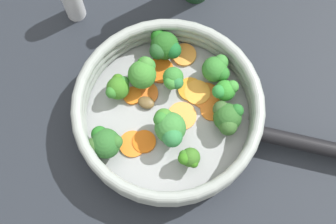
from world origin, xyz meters
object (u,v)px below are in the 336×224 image
Objects in this scene: carrot_slice_8 at (182,116)px; carrot_slice_9 at (206,96)px; broccoli_floret_7 at (104,143)px; broccoli_floret_2 at (227,117)px; broccoli_floret_5 at (189,158)px; carrot_slice_2 at (184,55)px; carrot_slice_4 at (142,140)px; carrot_slice_3 at (197,93)px; carrot_slice_5 at (160,70)px; carrot_slice_6 at (133,144)px; broccoli_floret_9 at (118,87)px; carrot_slice_7 at (212,110)px; carrot_slice_0 at (146,93)px; broccoli_floret_4 at (169,127)px; carrot_slice_1 at (132,96)px; mushroom_piece_0 at (146,103)px; skillet at (168,117)px; carrot_slice_10 at (189,88)px; broccoli_floret_1 at (173,80)px; broccoli_floret_3 at (164,46)px; broccoli_floret_8 at (143,71)px; broccoli_floret_6 at (225,90)px; broccoli_floret_0 at (217,69)px.

carrot_slice_8 is 0.05m from carrot_slice_9.
carrot_slice_8 is 0.13m from broccoli_floret_7.
broccoli_floret_2 is 0.09m from broccoli_floret_5.
carrot_slice_2 is at bearing 37.30° from carrot_slice_8.
carrot_slice_8 is at bearing -17.81° from carrot_slice_4.
carrot_slice_3 and carrot_slice_5 have the same top height.
carrot_slice_2 reaches higher than carrot_slice_6.
broccoli_floret_9 reaches higher than carrot_slice_9.
broccoli_floret_5 is at bearing -123.99° from carrot_slice_5.
carrot_slice_7 is at bearing -116.06° from carrot_slice_2.
carrot_slice_0 is 0.08m from broccoli_floret_4.
carrot_slice_1 is at bearing 129.86° from carrot_slice_9.
carrot_slice_4 is 0.79× the size of carrot_slice_8.
carrot_slice_2 is at bearing 29.09° from broccoli_floret_4.
skillet is at bearing -78.77° from mushroom_piece_0.
carrot_slice_8 is 1.04× the size of broccoli_floret_9.
carrot_slice_0 is 0.98× the size of carrot_slice_10.
broccoli_floret_5 reaches higher than carrot_slice_0.
broccoli_floret_3 is (0.04, 0.05, -0.00)m from broccoli_floret_1.
carrot_slice_1 reaches higher than carrot_slice_0.
broccoli_floret_7 is (-0.10, 0.04, 0.04)m from skillet.
broccoli_floret_7 is 2.02× the size of mushroom_piece_0.
broccoli_floret_2 is (0.04, -0.06, 0.02)m from carrot_slice_8.
broccoli_floret_7 reaches higher than carrot_slice_5.
broccoli_floret_7 is (-0.11, 0.06, 0.03)m from carrot_slice_8.
broccoli_floret_8 reaches higher than carrot_slice_0.
carrot_slice_4 is at bearing 165.65° from carrot_slice_9.
carrot_slice_5 is 0.06m from mushroom_piece_0.
carrot_slice_4 is at bearing -141.28° from broccoli_floret_8.
carrot_slice_3 is at bearing -10.37° from carrot_slice_6.
carrot_slice_8 is at bearing -172.61° from carrot_slice_3.
carrot_slice_3 is (0.07, -0.07, -0.00)m from carrot_slice_1.
broccoli_floret_7 reaches higher than broccoli_floret_9.
carrot_slice_9 is at bearing -76.23° from carrot_slice_10.
carrot_slice_6 is (-0.06, -0.05, -0.00)m from carrot_slice_1.
broccoli_floret_1 reaches higher than carrot_slice_2.
carrot_slice_2 is 0.76× the size of broccoli_floret_2.
carrot_slice_1 is (-0.02, 0.01, 0.00)m from carrot_slice_0.
skillet is 0.05m from carrot_slice_0.
broccoli_floret_2 is at bearing -64.09° from mushroom_piece_0.
broccoli_floret_8 reaches higher than broccoli_floret_9.
broccoli_floret_4 is (-0.03, -0.00, 0.03)m from carrot_slice_8.
broccoli_floret_7 is (-0.16, 0.05, 0.03)m from carrot_slice_3.
broccoli_floret_3 is 0.98× the size of broccoli_floret_4.
carrot_slice_7 is at bearing -179.88° from broccoli_floret_6.
broccoli_floret_1 is 0.09m from broccoli_floret_9.
broccoli_floret_0 is 1.03× the size of broccoli_floret_1.
carrot_slice_1 is at bearing 141.32° from carrot_slice_0.
broccoli_floret_3 reaches higher than broccoli_floret_0.
skillet is at bearing 124.68° from carrot_slice_8.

